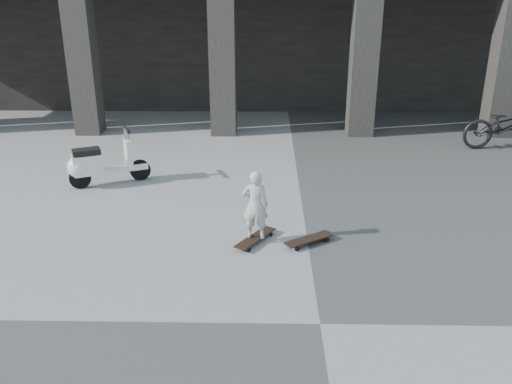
{
  "coord_description": "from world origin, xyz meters",
  "views": [
    {
      "loc": [
        -0.66,
        -5.47,
        3.88
      ],
      "look_at": [
        -0.82,
        2.64,
        0.65
      ],
      "focal_mm": 38.0,
      "sensor_mm": 36.0,
      "label": 1
    }
  ],
  "objects_px": {
    "skateboard_spare": "(309,240)",
    "bicycle": "(507,125)",
    "longboard": "(255,238)",
    "child": "(255,205)",
    "scooter": "(95,164)"
  },
  "relations": [
    {
      "from": "child",
      "to": "scooter",
      "type": "relative_size",
      "value": 0.73
    },
    {
      "from": "skateboard_spare",
      "to": "bicycle",
      "type": "xyz_separation_m",
      "value": [
        5.11,
        5.21,
        0.49
      ]
    },
    {
      "from": "skateboard_spare",
      "to": "child",
      "type": "relative_size",
      "value": 0.73
    },
    {
      "from": "skateboard_spare",
      "to": "bicycle",
      "type": "distance_m",
      "value": 7.31
    },
    {
      "from": "child",
      "to": "bicycle",
      "type": "relative_size",
      "value": 0.51
    },
    {
      "from": "skateboard_spare",
      "to": "scooter",
      "type": "height_order",
      "value": "scooter"
    },
    {
      "from": "child",
      "to": "bicycle",
      "type": "height_order",
      "value": "child"
    },
    {
      "from": "skateboard_spare",
      "to": "scooter",
      "type": "bearing_deg",
      "value": 115.34
    },
    {
      "from": "child",
      "to": "scooter",
      "type": "height_order",
      "value": "child"
    },
    {
      "from": "child",
      "to": "bicycle",
      "type": "xyz_separation_m",
      "value": [
        5.94,
        5.16,
        -0.07
      ]
    },
    {
      "from": "longboard",
      "to": "child",
      "type": "distance_m",
      "value": 0.57
    },
    {
      "from": "skateboard_spare",
      "to": "child",
      "type": "bearing_deg",
      "value": 143.35
    },
    {
      "from": "skateboard_spare",
      "to": "bicycle",
      "type": "bearing_deg",
      "value": 12.29
    },
    {
      "from": "longboard",
      "to": "child",
      "type": "xyz_separation_m",
      "value": [
        -0.0,
        0.0,
        0.57
      ]
    },
    {
      "from": "longboard",
      "to": "skateboard_spare",
      "type": "height_order",
      "value": "skateboard_spare"
    }
  ]
}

